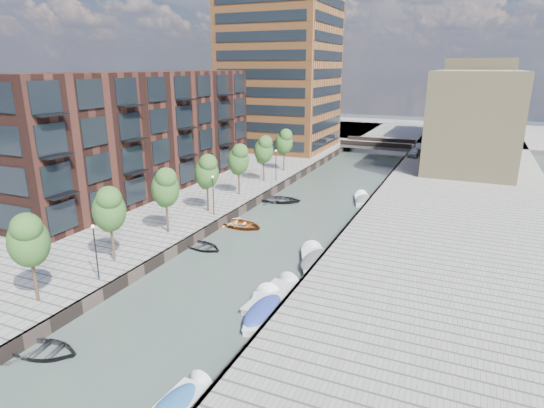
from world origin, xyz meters
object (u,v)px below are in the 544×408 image
Objects in this scene: tree_3 at (207,171)px; tree_4 at (238,159)px; tree_2 at (165,187)px; sloop_1 at (202,248)px; tree_6 at (284,141)px; sloop_2 at (240,227)px; car at (414,152)px; tree_1 at (109,208)px; motorboat_0 at (177,406)px; motorboat_2 at (276,295)px; sloop_0 at (43,354)px; motorboat_3 at (264,310)px; motorboat_4 at (362,200)px; tree_5 at (264,149)px; motorboat_1 at (313,260)px; tree_0 at (28,239)px; sloop_4 at (280,202)px; bridge at (378,145)px; sloop_3 at (238,224)px.

tree_3 and tree_4 have the same top height.
tree_2 reaches higher than sloop_1.
tree_6 is 1.48× the size of sloop_1.
sloop_1 is 6.36m from sloop_2.
tree_2 is 14.00m from tree_4.
tree_6 is 1.43× the size of car.
tree_1 is 1.00× the size of tree_3.
motorboat_2 reaches higher than motorboat_0.
sloop_0 is at bearing -168.06° from sloop_1.
tree_4 is at bearing 90.00° from tree_3.
motorboat_4 is at bearing 89.95° from motorboat_3.
tree_1 is at bearing -90.00° from tree_5.
tree_3 is 1.38× the size of sloop_0.
motorboat_3 is (13.31, -7.89, -5.09)m from tree_2.
tree_5 reaches higher than sloop_2.
tree_4 is 15.46m from sloop_1.
motorboat_1 is (9.96, 18.12, 0.22)m from sloop_0.
tree_0 is 1.18× the size of motorboat_4.
tree_0 is 1.00× the size of tree_3.
tree_2 is 1.17× the size of sloop_4.
tree_3 is at bearing -100.25° from bridge.
tree_3 is at bearing -90.00° from tree_4.
tree_4 is at bearing 121.30° from motorboat_3.
car is (2.66, 26.58, 1.52)m from motorboat_4.
motorboat_2 is at bearing 32.48° from tree_0.
tree_4 reaches higher than sloop_4.
tree_0 reaches higher than motorboat_1.
tree_3 is (0.00, 7.00, 0.00)m from tree_2.
motorboat_4 is at bearing -44.37° from sloop_3.
tree_5 is 24.68m from motorboat_1.
tree_1 reaches higher than motorboat_1.
sloop_3 is at bearing 80.38° from tree_0.
tree_1 reaches higher than sloop_4.
tree_6 is 38.61m from motorboat_3.
motorboat_1 is (13.70, -5.88, -5.09)m from tree_3.
sloop_2 is at bearing -95.21° from bridge.
car is at bearing -43.29° from bridge.
motorboat_1 is at bearing -160.71° from sloop_4.
tree_5 is at bearing 21.41° from sloop_1.
bridge reaches higher than sloop_2.
tree_3 is 1.07× the size of motorboat_2.
sloop_0 reaches higher than sloop_1.
tree_2 is 28.00m from tree_6.
sloop_2 is at bearing 56.58° from tree_2.
sloop_3 is at bearing -96.00° from bridge.
tree_2 is at bearing -90.00° from tree_6.
motorboat_0 is 1.10× the size of car.
sloop_4 is (0.25, 9.79, 0.00)m from sloop_2.
sloop_3 is (3.56, -14.00, -5.31)m from tree_5.
tree_3 reaches higher than sloop_1.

